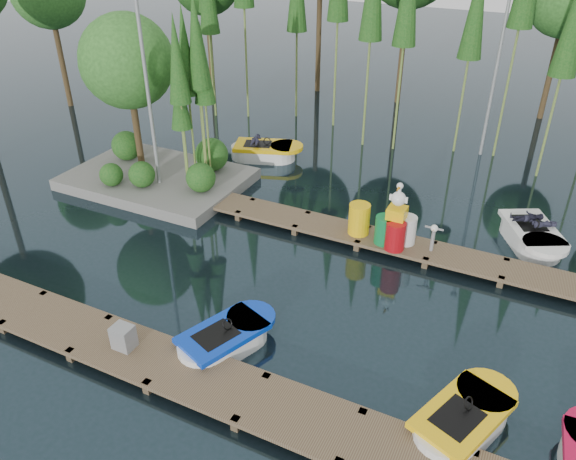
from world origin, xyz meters
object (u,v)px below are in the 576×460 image
at_px(island, 145,95).
at_px(utility_cabinet, 123,337).
at_px(boat_yellow_far, 264,151).
at_px(yellow_barrel, 359,219).
at_px(drum_cluster, 396,227).
at_px(boat_blue, 225,340).

xyz_separation_m(island, utility_cabinet, (5.20, -7.79, -2.60)).
xyz_separation_m(boat_yellow_far, yellow_barrel, (5.49, -4.25, 0.47)).
relative_size(island, utility_cabinet, 11.94).
bearing_deg(drum_cluster, utility_cabinet, -121.01).
bearing_deg(utility_cabinet, drum_cluster, 58.99).
bearing_deg(drum_cluster, yellow_barrel, 172.51).
bearing_deg(island, boat_yellow_far, 52.37).
relative_size(boat_blue, utility_cabinet, 4.91).
relative_size(boat_yellow_far, yellow_barrel, 3.29).
xyz_separation_m(island, boat_blue, (7.05, -6.54, -2.94)).
bearing_deg(island, utility_cabinet, -56.28).
xyz_separation_m(utility_cabinet, yellow_barrel, (2.96, 7.00, 0.19)).
xyz_separation_m(boat_blue, drum_cluster, (2.26, 5.60, 0.62)).
distance_m(island, boat_blue, 10.06).
bearing_deg(utility_cabinet, boat_yellow_far, 102.68).
xyz_separation_m(yellow_barrel, drum_cluster, (1.16, -0.15, 0.10)).
height_order(boat_blue, yellow_barrel, yellow_barrel).
height_order(boat_blue, drum_cluster, drum_cluster).
height_order(island, yellow_barrel, island).
height_order(island, utility_cabinet, island).
xyz_separation_m(boat_yellow_far, drum_cluster, (6.65, -4.40, 0.57)).
height_order(boat_blue, boat_yellow_far, boat_yellow_far).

